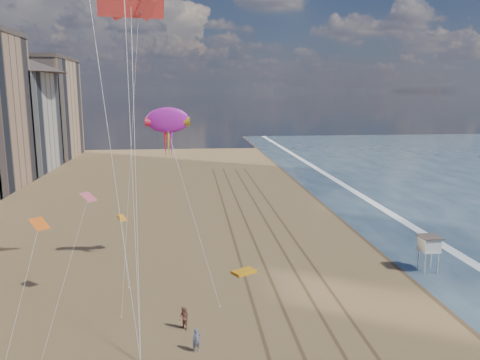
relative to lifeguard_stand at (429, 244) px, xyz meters
name	(u,v)px	position (x,y,z in m)	size (l,w,h in m)	color
wet_sand	(382,227)	(1.69, 15.38, -2.84)	(260.00, 260.00, 0.00)	#42301E
foam	(412,226)	(5.89, 15.38, -2.84)	(260.00, 260.00, 0.00)	white
tracks	(274,258)	(-14.76, 5.38, -2.84)	(7.68, 120.00, 0.01)	brown
lifeguard_stand	(429,244)	(0.00, 0.00, 0.00)	(2.04, 2.04, 3.69)	silver
grounded_kite	(244,272)	(-18.46, 1.49, -2.72)	(2.25, 1.43, 0.26)	orange
show_kite	(168,121)	(-25.68, 3.23, 12.26)	(4.34, 5.00, 18.02)	#B91CB5
kite_flyer_a	(197,340)	(-23.39, -12.47, -1.98)	(0.63, 0.41, 1.72)	slate
kite_flyer_b	(184,318)	(-24.29, -9.30, -1.92)	(0.90, 0.70, 1.86)	#98604D
small_kites	(98,157)	(-31.47, -1.44, 9.45)	(9.10, 17.97, 21.22)	orange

